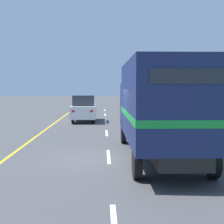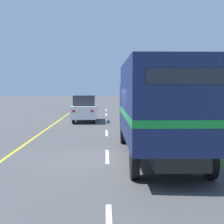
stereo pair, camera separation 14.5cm
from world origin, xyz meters
The scene contains 12 objects.
ground_plane centered at (0.00, 0.00, 0.00)m, with size 200.00×200.00×0.00m, color #444447.
edge_line_yellow centered at (-3.70, 12.41, 0.00)m, with size 0.12×59.17×0.01m, color yellow.
centre_dash_near centered at (0.00, 0.43, 0.00)m, with size 0.12×2.60×0.01m, color white.
centre_dash_mid_a centered at (0.00, 7.03, 0.00)m, with size 0.12×2.60×0.01m, color white.
centre_dash_mid_b centered at (0.00, 13.63, 0.00)m, with size 0.12×2.60×0.01m, color white.
centre_dash_far centered at (0.00, 20.23, 0.00)m, with size 0.12×2.60×0.01m, color white.
centre_dash_farthest centered at (0.00, 26.83, 0.00)m, with size 0.12×2.60×0.01m, color white.
horse_trailer_truck centered at (1.81, -0.25, 1.92)m, with size 2.50×8.38×3.39m.
lead_car_white centered at (-1.62, 13.62, 1.00)m, with size 1.80×4.55×1.99m.
highway_sign centered at (5.74, 5.74, 1.91)m, with size 2.15×0.09×3.01m.
roadside_tree_far centered at (8.54, 22.48, 3.25)m, with size 4.07×4.07×5.30m.
delineator_post centered at (4.18, 0.71, 0.51)m, with size 0.08×0.08×0.95m.
Camera 1 is at (-0.21, -12.17, 2.55)m, focal length 55.00 mm.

